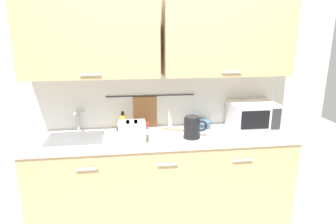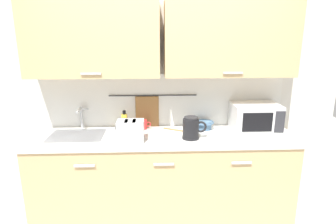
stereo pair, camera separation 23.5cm
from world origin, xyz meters
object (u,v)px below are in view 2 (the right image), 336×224
Objects in this scene: toaster at (131,131)px; wooden_spoon at (179,130)px; microwave at (255,117)px; mixing_bowl at (203,124)px; electric_kettle at (191,128)px; mug_near_sink at (143,124)px; dish_soap_bottle at (125,121)px.

wooden_spoon is at bearing 28.88° from toaster.
microwave is 0.52m from mixing_bowl.
electric_kettle is at bearing 3.76° from toaster.
mug_near_sink is at bearing 167.53° from wooden_spoon.
dish_soap_bottle is 0.77× the size of toaster.
mixing_bowl is 0.84× the size of toaster.
toaster is at bearing -168.40° from microwave.
electric_kettle is 0.26m from wooden_spoon.
microwave reaches higher than electric_kettle.
mug_near_sink is 0.47× the size of toaster.
mug_near_sink is at bearing 72.85° from toaster.
wooden_spoon is (0.46, 0.25, -0.09)m from toaster.
microwave is at bearing -7.10° from mixing_bowl.
wooden_spoon is at bearing -12.47° from mug_near_sink.
mixing_bowl is at bearing -1.64° from mug_near_sink.
mixing_bowl is at bearing 60.48° from electric_kettle.
toaster is (-0.56, -0.04, -0.01)m from electric_kettle.
microwave is 1.80× the size of wooden_spoon.
dish_soap_bottle is at bearing 172.03° from wooden_spoon.
mug_near_sink is 0.56× the size of mixing_bowl.
toaster is (0.09, -0.33, 0.01)m from dish_soap_bottle.
dish_soap_bottle is 1.63× the size of mug_near_sink.
mixing_bowl is (-0.51, 0.06, -0.09)m from microwave.
wooden_spoon is at bearing -166.42° from mixing_bowl.
electric_kettle is 0.71m from dish_soap_bottle.
microwave is 2.35× the size of dish_soap_bottle.
dish_soap_bottle is at bearing 104.90° from toaster.
electric_kettle is 0.89× the size of toaster.
electric_kettle is 0.89× the size of wooden_spoon.
mug_near_sink is 0.35m from toaster.
mixing_bowl is 0.26m from wooden_spoon.
mixing_bowl is (0.80, -0.02, -0.04)m from dish_soap_bottle.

